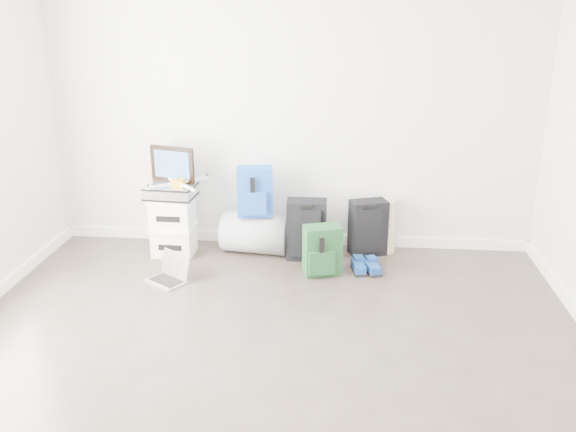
# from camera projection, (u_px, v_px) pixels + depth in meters

# --- Properties ---
(ground) EXTENTS (5.00, 5.00, 0.00)m
(ground) POSITION_uv_depth(u_px,v_px,m) (256.00, 399.00, 3.63)
(ground) COLOR #342C26
(ground) RESTS_ON ground
(room_envelope) EXTENTS (4.52, 5.02, 2.71)m
(room_envelope) POSITION_uv_depth(u_px,v_px,m) (251.00, 109.00, 3.07)
(room_envelope) COLOR silver
(room_envelope) RESTS_ON ground
(boxes_stack) EXTENTS (0.39, 0.32, 0.55)m
(boxes_stack) POSITION_uv_depth(u_px,v_px,m) (173.00, 226.00, 5.62)
(boxes_stack) COLOR white
(boxes_stack) RESTS_ON ground
(briefcase) EXTENTS (0.45, 0.35, 0.12)m
(briefcase) POSITION_uv_depth(u_px,v_px,m) (171.00, 191.00, 5.51)
(briefcase) COLOR #B2B2B7
(briefcase) RESTS_ON boxes_stack
(painting) EXTENTS (0.43, 0.15, 0.33)m
(painting) POSITION_uv_depth(u_px,v_px,m) (172.00, 164.00, 5.53)
(painting) COLOR black
(painting) RESTS_ON briefcase
(drone) EXTENTS (0.46, 0.46, 0.05)m
(drone) POSITION_uv_depth(u_px,v_px,m) (178.00, 183.00, 5.46)
(drone) COLOR gold
(drone) RESTS_ON briefcase
(duffel_bag) EXTENTS (0.66, 0.46, 0.38)m
(duffel_bag) POSITION_uv_depth(u_px,v_px,m) (256.00, 233.00, 5.70)
(duffel_bag) COLOR gray
(duffel_bag) RESTS_ON ground
(blue_backpack) EXTENTS (0.35, 0.28, 0.45)m
(blue_backpack) POSITION_uv_depth(u_px,v_px,m) (255.00, 193.00, 5.53)
(blue_backpack) COLOR #1B50B2
(blue_backpack) RESTS_ON duffel_bag
(large_suitcase) EXTENTS (0.36, 0.24, 0.55)m
(large_suitcase) POSITION_uv_depth(u_px,v_px,m) (306.00, 230.00, 5.53)
(large_suitcase) COLOR black
(large_suitcase) RESTS_ON ground
(green_backpack) EXTENTS (0.35, 0.30, 0.43)m
(green_backpack) POSITION_uv_depth(u_px,v_px,m) (322.00, 251.00, 5.23)
(green_backpack) COLOR #13341D
(green_backpack) RESTS_ON ground
(carry_on) EXTENTS (0.37, 0.31, 0.52)m
(carry_on) POSITION_uv_depth(u_px,v_px,m) (368.00, 228.00, 5.63)
(carry_on) COLOR black
(carry_on) RESTS_ON ground
(shoes) EXTENTS (0.27, 0.27, 0.08)m
(shoes) POSITION_uv_depth(u_px,v_px,m) (365.00, 267.00, 5.32)
(shoes) COLOR black
(shoes) RESTS_ON ground
(rolled_rug) EXTENTS (0.17, 0.17, 0.51)m
(rolled_rug) POSITION_uv_depth(u_px,v_px,m) (387.00, 226.00, 5.69)
(rolled_rug) COLOR tan
(rolled_rug) RESTS_ON ground
(laptop) EXTENTS (0.40, 0.38, 0.23)m
(laptop) POSITION_uv_depth(u_px,v_px,m) (170.00, 274.00, 5.15)
(laptop) COLOR silver
(laptop) RESTS_ON ground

